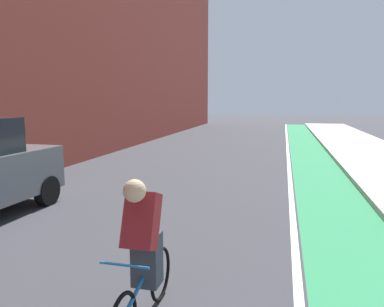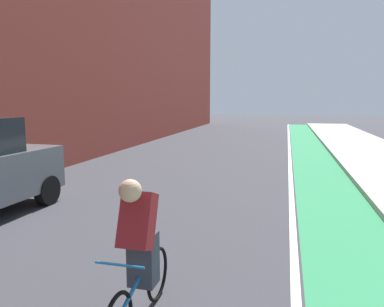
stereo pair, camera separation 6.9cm
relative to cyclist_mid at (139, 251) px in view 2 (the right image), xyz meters
name	(u,v)px [view 2 (the right image)]	position (x,y,z in m)	size (l,w,h in m)	color
ground_plane	(207,168)	(-1.19, 8.95, -0.80)	(95.95, 95.95, 0.00)	#38383D
bike_lane_paint	(315,163)	(2.49, 10.95, -0.80)	(1.60, 43.61, 0.00)	#2D8451
lane_divider_stripe	(290,162)	(1.59, 10.95, -0.80)	(0.12, 43.61, 0.00)	white
building_facade_left	(70,11)	(-7.47, 10.95, 5.19)	(3.00, 43.61, 11.98)	brown
cyclist_mid	(139,251)	(0.00, 0.00, 0.00)	(0.48, 1.67, 1.59)	black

